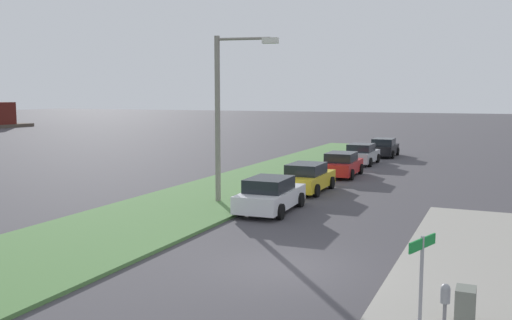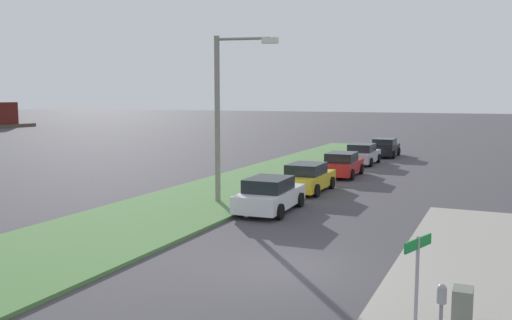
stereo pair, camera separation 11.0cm
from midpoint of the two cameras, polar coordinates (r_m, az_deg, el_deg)
name	(u,v)px [view 2 (the right image)]	position (r m, az deg, el deg)	size (l,w,h in m)	color
ground	(283,268)	(16.07, 2.97, -11.03)	(300.00, 300.00, 0.00)	#423F44
grass_median	(222,192)	(27.81, -3.45, -3.35)	(60.00, 6.00, 0.12)	#517F42
sidewalk_curb	(441,316)	(13.24, 18.76, -15.00)	(24.00, 3.20, 0.14)	#9E998E
parked_car_white	(270,195)	(23.40, 1.57, -3.61)	(4.36, 2.14, 1.47)	silver
parked_car_yellow	(307,178)	(28.33, 5.39, -1.84)	(4.31, 2.05, 1.47)	gold
parked_car_red	(342,165)	(34.01, 8.94, -0.47)	(4.36, 2.13, 1.47)	red
parked_car_silver	(362,154)	(40.31, 10.95, 0.59)	(4.31, 2.03, 1.47)	#B2B5BA
parked_car_black	(385,148)	(45.79, 13.19, 1.24)	(4.34, 2.10, 1.47)	black
parking_meter	(441,303)	(11.16, 18.83, -13.78)	(0.18, 0.18, 1.42)	slate
utility_box	(462,309)	(12.71, 20.72, -14.18)	(0.55, 0.40, 0.90)	slate
street_sign	(417,289)	(9.74, 16.52, -12.66)	(0.86, 0.32, 2.60)	#99999E
streetlight	(225,107)	(24.81, -3.10, 5.50)	(0.86, 2.85, 7.50)	gray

